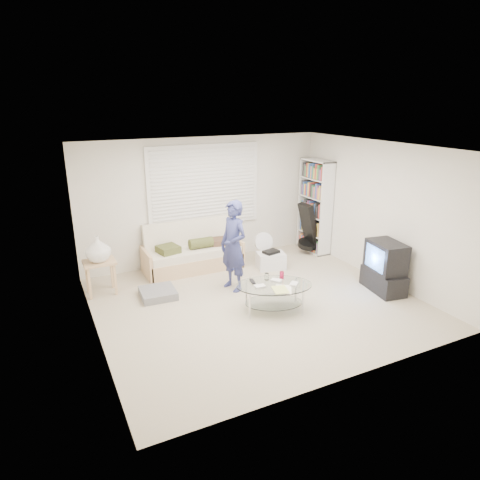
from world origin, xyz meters
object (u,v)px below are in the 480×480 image
bookshelf (315,206)px  tv_unit (385,267)px  coffee_table (274,289)px  futon_sofa (192,254)px

bookshelf → tv_unit: bookshelf is taller
bookshelf → coffee_table: bearing=-136.9°
futon_sofa → coffee_table: bearing=-76.2°
tv_unit → futon_sofa: bearing=137.3°
futon_sofa → bookshelf: size_ratio=0.95×
tv_unit → bookshelf: bearing=86.8°
bookshelf → coffee_table: size_ratio=1.45×
futon_sofa → bookshelf: bearing=-3.3°
bookshelf → futon_sofa: bearing=176.7°
bookshelf → tv_unit: (-0.13, -2.27, -0.56)m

